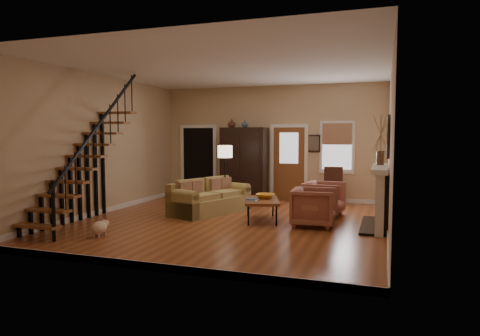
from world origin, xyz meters
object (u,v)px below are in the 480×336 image
(coffee_table, at_px, (261,210))
(side_chair, at_px, (332,186))
(floor_lamp, at_px, (225,177))
(armchair_right, at_px, (324,199))
(armchair_left, at_px, (314,207))
(sofa, at_px, (210,198))
(armoire, at_px, (244,164))

(coffee_table, relative_size, side_chair, 1.22)
(floor_lamp, bearing_deg, armchair_right, -2.44)
(armchair_left, bearing_deg, sofa, 72.35)
(armoire, relative_size, side_chair, 2.06)
(sofa, height_order, floor_lamp, floor_lamp)
(armchair_left, xyz_separation_m, side_chair, (0.06, 2.81, 0.11))
(armoire, relative_size, sofa, 1.02)
(armchair_right, height_order, side_chair, side_chair)
(armoire, height_order, armchair_left, armoire)
(coffee_table, height_order, armchair_right, armchair_right)
(armchair_left, height_order, side_chair, side_chair)
(armoire, distance_m, floor_lamp, 1.66)
(floor_lamp, bearing_deg, coffee_table, -41.78)
(floor_lamp, bearing_deg, sofa, -99.85)
(sofa, height_order, coffee_table, sofa)
(coffee_table, height_order, side_chair, side_chair)
(coffee_table, relative_size, floor_lamp, 0.77)
(sofa, bearing_deg, armchair_left, 6.40)
(armchair_left, bearing_deg, armoire, 36.43)
(armchair_right, bearing_deg, armoire, 63.02)
(armchair_right, xyz_separation_m, floor_lamp, (-2.51, 0.11, 0.41))
(side_chair, bearing_deg, sofa, -141.04)
(coffee_table, distance_m, armchair_left, 1.21)
(armchair_right, bearing_deg, sofa, 110.28)
(armoire, height_order, floor_lamp, armoire)
(armchair_right, bearing_deg, floor_lamp, 95.19)
(armchair_left, distance_m, side_chair, 2.81)
(armchair_right, height_order, floor_lamp, floor_lamp)
(sofa, distance_m, armchair_right, 2.70)
(armchair_right, distance_m, floor_lamp, 2.55)
(coffee_table, height_order, armchair_left, armchair_left)
(sofa, distance_m, side_chair, 3.41)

